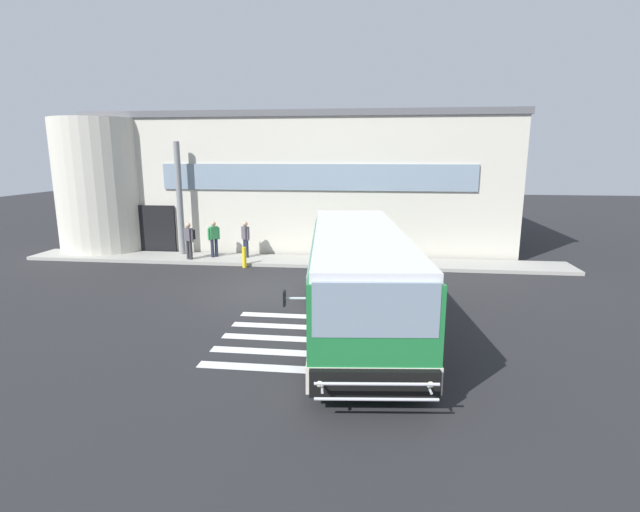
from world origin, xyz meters
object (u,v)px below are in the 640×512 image
object	(u,v)px
passenger_by_doorway	(214,237)
passenger_at_curb_edge	(246,237)
passenger_near_column	(189,238)
safety_bollard_yellow	(244,257)
bus_main_foreground	(358,277)
entry_support_column	(180,199)

from	to	relation	value
passenger_by_doorway	passenger_at_curb_edge	size ratio (longest dim) A/B	1.00
passenger_near_column	passenger_at_curb_edge	bearing A→B (deg)	16.93
safety_bollard_yellow	bus_main_foreground	bearing A→B (deg)	-50.14
entry_support_column	bus_main_foreground	bearing A→B (deg)	-42.50
entry_support_column	bus_main_foreground	xyz separation A→B (m)	(8.72, -7.99, -1.45)
passenger_near_column	passenger_at_curb_edge	size ratio (longest dim) A/B	1.00
entry_support_column	passenger_by_doorway	xyz separation A→B (m)	(1.76, -0.49, -1.70)
bus_main_foreground	passenger_by_doorway	size ratio (longest dim) A/B	6.46
passenger_near_column	passenger_by_doorway	size ratio (longest dim) A/B	1.00
bus_main_foreground	passenger_at_curb_edge	size ratio (longest dim) A/B	6.46
bus_main_foreground	entry_support_column	bearing A→B (deg)	137.50
bus_main_foreground	passenger_by_doorway	xyz separation A→B (m)	(-6.97, 7.50, -0.25)
entry_support_column	passenger_near_column	distance (m)	2.16
passenger_near_column	safety_bollard_yellow	size ratio (longest dim) A/B	1.86
entry_support_column	passenger_by_doorway	distance (m)	2.50
passenger_at_curb_edge	safety_bollard_yellow	distance (m)	1.60
bus_main_foreground	passenger_near_column	xyz separation A→B (m)	(-7.91, 6.89, -0.22)
bus_main_foreground	passenger_at_curb_edge	world-z (taller)	bus_main_foreground
passenger_by_doorway	safety_bollard_yellow	xyz separation A→B (m)	(1.80, -1.31, -0.63)
passenger_at_curb_edge	bus_main_foreground	bearing A→B (deg)	-54.22
entry_support_column	bus_main_foreground	distance (m)	11.92
bus_main_foreground	passenger_near_column	bearing A→B (deg)	138.92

